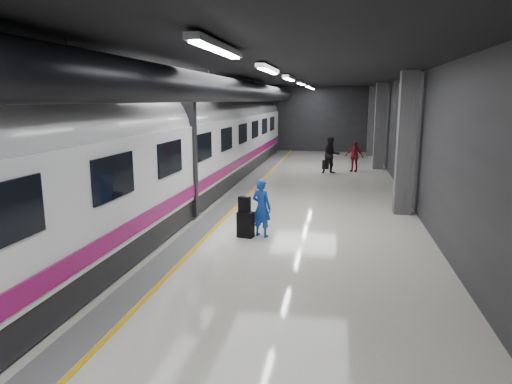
{
  "coord_description": "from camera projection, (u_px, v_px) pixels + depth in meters",
  "views": [
    {
      "loc": [
        2.48,
        -13.04,
        3.6
      ],
      "look_at": [
        0.42,
        -1.78,
        1.29
      ],
      "focal_mm": 32.0,
      "sensor_mm": 36.0,
      "label": 1
    }
  ],
  "objects": [
    {
      "name": "suitcase_far",
      "position": [
        326.0,
        165.0,
        24.28
      ],
      "size": [
        0.36,
        0.28,
        0.47
      ],
      "primitive_type": "cube",
      "rotation": [
        0.0,
        0.0,
        -0.23
      ],
      "color": "black",
      "rests_on": "ground"
    },
    {
      "name": "traveler_far_b",
      "position": [
        354.0,
        156.0,
        23.34
      ],
      "size": [
        1.0,
        0.7,
        1.57
      ],
      "primitive_type": "imported",
      "rotation": [
        0.0,
        0.0,
        -0.38
      ],
      "color": "maroon",
      "rests_on": "ground"
    },
    {
      "name": "traveler_far_a",
      "position": [
        331.0,
        155.0,
        22.67
      ],
      "size": [
        1.07,
        0.95,
        1.85
      ],
      "primitive_type": "imported",
      "rotation": [
        0.0,
        0.0,
        0.32
      ],
      "color": "black",
      "rests_on": "ground"
    },
    {
      "name": "ground",
      "position": [
        253.0,
        222.0,
        13.72
      ],
      "size": [
        40.0,
        40.0,
        0.0
      ],
      "primitive_type": "plane",
      "color": "beige",
      "rests_on": "ground"
    },
    {
      "name": "platform_hall",
      "position": [
        249.0,
        102.0,
        14.0
      ],
      "size": [
        10.02,
        40.02,
        4.51
      ],
      "color": "black",
      "rests_on": "ground"
    },
    {
      "name": "shoulder_bag",
      "position": [
        244.0,
        204.0,
        12.06
      ],
      "size": [
        0.34,
        0.23,
        0.41
      ],
      "primitive_type": "cube",
      "rotation": [
        0.0,
        0.0,
        -0.21
      ],
      "color": "black",
      "rests_on": "suitcase_main"
    },
    {
      "name": "train",
      "position": [
        148.0,
        151.0,
        13.89
      ],
      "size": [
        3.05,
        38.0,
        4.05
      ],
      "color": "black",
      "rests_on": "ground"
    },
    {
      "name": "traveler_main",
      "position": [
        262.0,
        208.0,
        12.15
      ],
      "size": [
        0.68,
        0.58,
        1.57
      ],
      "primitive_type": "imported",
      "rotation": [
        0.0,
        0.0,
        2.71
      ],
      "color": "blue",
      "rests_on": "ground"
    },
    {
      "name": "suitcase_main",
      "position": [
        246.0,
        225.0,
        12.16
      ],
      "size": [
        0.47,
        0.34,
        0.69
      ],
      "primitive_type": "cube",
      "rotation": [
        0.0,
        0.0,
        -0.2
      ],
      "color": "black",
      "rests_on": "ground"
    }
  ]
}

